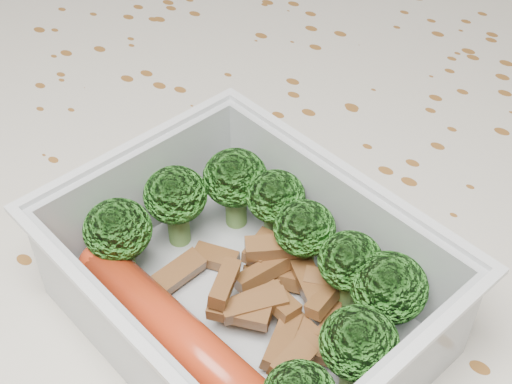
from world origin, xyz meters
The scene contains 6 objects.
dining_table centered at (0.00, 0.00, 0.67)m, with size 1.40×0.90×0.75m.
tablecloth centered at (0.00, 0.00, 0.72)m, with size 1.46×0.96×0.19m.
lunch_container centered at (0.04, -0.04, 0.78)m, with size 0.19×0.16×0.06m.
broccoli_florets centered at (0.04, -0.03, 0.79)m, with size 0.15×0.11×0.05m.
meat_pile centered at (0.05, -0.03, 0.77)m, with size 0.10×0.07×0.03m.
sausage centered at (0.04, -0.08, 0.78)m, with size 0.15×0.04×0.02m.
Camera 1 is at (0.16, -0.20, 1.03)m, focal length 50.00 mm.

